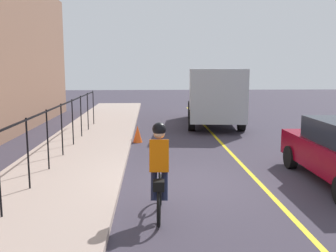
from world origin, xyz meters
The scene contains 7 objects.
ground_plane centered at (0.00, 0.00, 0.00)m, with size 80.00×80.00×0.00m, color #393340.
lane_line_centre centered at (0.00, -1.60, 0.00)m, with size 36.00×0.12×0.01m, color yellow.
sidewalk centered at (0.00, 3.40, 0.07)m, with size 40.00×3.20×0.15m, color #A79387.
iron_fence centered at (1.00, 3.80, 1.31)m, with size 16.31×0.04×1.60m.
cyclist_lead centered at (-2.03, 0.93, 0.91)m, with size 1.71×0.38×1.83m.
box_truck_background centered at (9.63, -2.08, 1.55)m, with size 6.90×3.06×2.78m.
traffic_cone_near centered at (5.30, 1.58, 0.32)m, with size 0.36×0.36×0.65m, color #FC5818.
Camera 1 is at (-8.88, 1.09, 2.82)m, focal length 40.19 mm.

